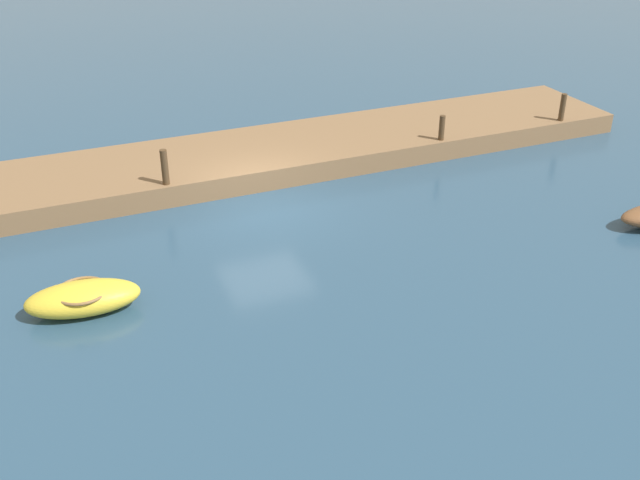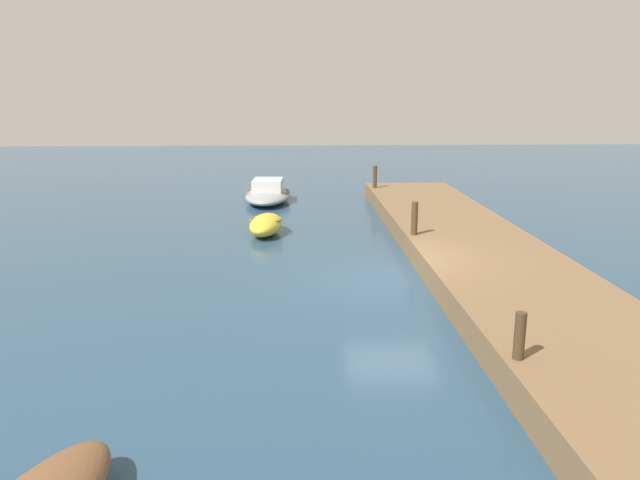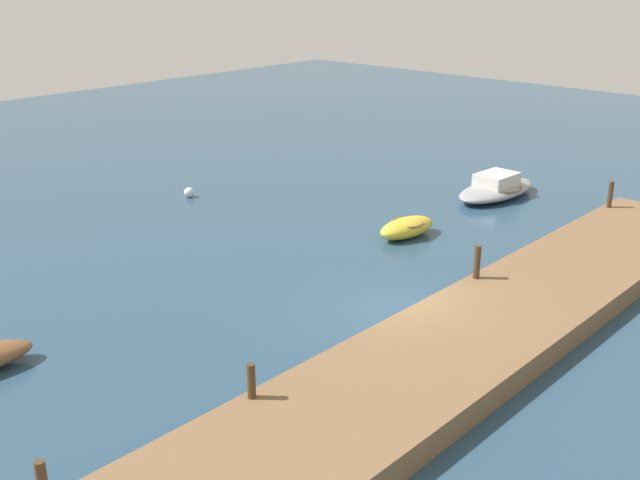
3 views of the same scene
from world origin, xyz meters
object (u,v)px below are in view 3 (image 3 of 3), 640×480
mooring_post_mid_east (477,262)px  mooring_post_east (610,194)px  dinghy_yellow (407,227)px  motorboat_grey (496,188)px  marker_buoy (189,192)px  mooring_post_mid_west (251,381)px

mooring_post_mid_east → mooring_post_east: bearing=0.0°
dinghy_yellow → mooring_post_mid_east: (-2.93, -4.70, 0.79)m
motorboat_grey → mooring_post_east: 4.96m
dinghy_yellow → mooring_post_mid_east: mooring_post_mid_east is taller
mooring_post_mid_east → marker_buoy: bearing=87.4°
mooring_post_mid_west → mooring_post_east: (18.29, 0.00, 0.10)m
mooring_post_east → mooring_post_mid_east: bearing=180.0°
motorboat_grey → mooring_post_mid_west: bearing=-162.3°
motorboat_grey → dinghy_yellow: motorboat_grey is taller
dinghy_yellow → mooring_post_mid_west: 12.77m
marker_buoy → mooring_post_mid_east: bearing=-92.6°
motorboat_grey → marker_buoy: motorboat_grey is taller
motorboat_grey → mooring_post_mid_east: size_ratio=4.58×
dinghy_yellow → marker_buoy: (-2.28, 9.74, -0.15)m
motorboat_grey → mooring_post_east: mooring_post_east is taller
mooring_post_mid_west → mooring_post_east: size_ratio=0.80×
dinghy_yellow → mooring_post_mid_west: size_ratio=3.20×
mooring_post_mid_west → mooring_post_mid_east: bearing=0.0°
mooring_post_mid_west → dinghy_yellow: bearing=21.6°
motorboat_grey → dinghy_yellow: (-6.59, -0.21, -0.03)m
mooring_post_mid_east → marker_buoy: 14.49m
mooring_post_east → marker_buoy: (-8.71, 14.44, -0.94)m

